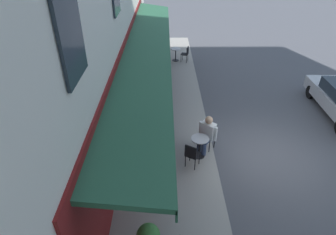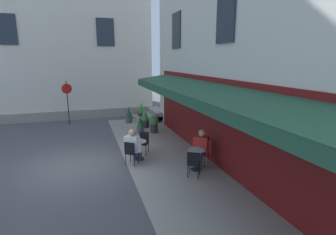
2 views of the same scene
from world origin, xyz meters
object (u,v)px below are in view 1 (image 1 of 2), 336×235
cafe_chair_black_under_awning (165,52)px  cafe_chair_black_near_door (210,134)px  cafe_chair_black_facing_street (186,53)px  cafe_table_streetside (176,53)px  cafe_chair_black_corner_left (160,110)px  cafe_chair_black_back_row (192,154)px  cafe_table_near_entrance (150,119)px  cafe_chair_black_corner_right (137,124)px  seated_companion_in_red (142,118)px  cafe_table_mid_terrace (200,144)px  seated_patron_in_white (207,133)px

cafe_chair_black_under_awning → cafe_chair_black_near_door: bearing=10.4°
cafe_chair_black_facing_street → cafe_table_streetside: bearing=-107.4°
cafe_chair_black_corner_left → cafe_chair_black_back_row: 2.89m
cafe_table_near_entrance → cafe_chair_black_facing_street: cafe_chair_black_facing_street is taller
cafe_chair_black_corner_right → cafe_chair_black_under_awning: size_ratio=1.00×
cafe_chair_black_back_row → seated_companion_in_red: seated_companion_in_red is taller
cafe_chair_black_near_door → cafe_table_streetside: bearing=-173.8°
cafe_table_near_entrance → cafe_table_mid_terrace: size_ratio=1.00×
cafe_chair_black_corner_left → cafe_chair_black_back_row: bearing=21.7°
cafe_chair_black_corner_left → cafe_chair_black_near_door: same height
cafe_table_mid_terrace → cafe_chair_black_back_row: cafe_chair_black_back_row is taller
cafe_table_mid_terrace → cafe_chair_black_near_door: cafe_chair_black_near_door is taller
cafe_chair_black_corner_left → cafe_table_mid_terrace: 2.54m
cafe_table_near_entrance → cafe_chair_black_corner_right: cafe_chair_black_corner_right is taller
cafe_table_mid_terrace → cafe_chair_black_facing_street: (-8.66, 0.09, 0.06)m
cafe_chair_black_near_door → seated_patron_in_white: size_ratio=0.67×
cafe_chair_black_corner_right → cafe_chair_black_facing_street: size_ratio=1.00×
cafe_chair_black_corner_right → cafe_chair_black_back_row: 2.54m
cafe_chair_black_near_door → cafe_chair_black_back_row: 1.26m
cafe_table_streetside → seated_patron_in_white: 8.57m
cafe_chair_black_corner_left → cafe_chair_black_near_door: size_ratio=1.00×
cafe_table_streetside → cafe_table_near_entrance: bearing=-9.4°
cafe_chair_black_back_row → seated_patron_in_white: (-0.87, 0.57, 0.17)m
cafe_table_near_entrance → cafe_chair_black_under_awning: cafe_chair_black_under_awning is taller
cafe_chair_black_back_row → cafe_chair_black_near_door: bearing=145.6°
cafe_table_streetside → seated_patron_in_white: (8.53, 0.78, 0.23)m
cafe_chair_black_back_row → cafe_table_mid_terrace: bearing=150.2°
cafe_chair_black_near_door → cafe_chair_black_back_row: bearing=-34.4°
cafe_chair_black_facing_street → cafe_chair_black_corner_left: bearing=-12.7°
cafe_chair_black_facing_street → seated_companion_in_red: size_ratio=0.67×
cafe_chair_black_corner_right → cafe_table_mid_terrace: (1.17, 2.19, -0.06)m
cafe_chair_black_corner_left → seated_patron_in_white: size_ratio=0.67×
cafe_table_mid_terrace → cafe_table_streetside: same height
cafe_table_near_entrance → cafe_table_mid_terrace: bearing=47.1°
cafe_table_mid_terrace → cafe_chair_black_near_door: size_ratio=0.82×
cafe_chair_black_corner_left → cafe_chair_black_facing_street: bearing=167.3°
cafe_chair_black_corner_left → seated_companion_in_red: bearing=-38.4°
cafe_table_mid_terrace → cafe_chair_black_facing_street: size_ratio=0.82×
cafe_chair_black_corner_right → cafe_table_streetside: size_ratio=1.21×
cafe_table_mid_terrace → seated_companion_in_red: bearing=-123.0°
cafe_table_mid_terrace → cafe_chair_black_under_awning: bearing=-172.6°
cafe_table_mid_terrace → cafe_chair_black_near_door: (-0.49, 0.40, 0.06)m
cafe_chair_black_corner_right → seated_patron_in_white: seated_patron_in_white is taller
cafe_chair_black_under_awning → cafe_table_streetside: bearing=87.2°
cafe_chair_black_back_row → cafe_chair_black_under_awning: 9.47m
cafe_chair_black_back_row → cafe_chair_black_facing_street: 9.22m
seated_patron_in_white → seated_companion_in_red: (-1.00, -2.29, 0.00)m
cafe_table_near_entrance → cafe_chair_black_corner_right: bearing=-47.5°
cafe_chair_black_back_row → cafe_chair_black_facing_street: bearing=177.5°
seated_companion_in_red → cafe_chair_black_under_awning: bearing=173.4°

